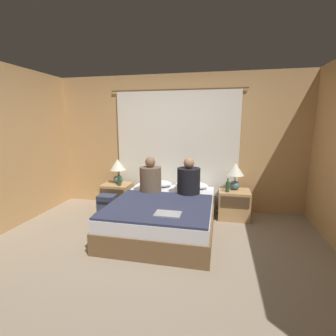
% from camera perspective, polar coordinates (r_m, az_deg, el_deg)
% --- Properties ---
extents(ground_plane, '(16.00, 16.00, 0.00)m').
position_cam_1_polar(ground_plane, '(3.28, -4.04, -19.41)').
color(ground_plane, gray).
extents(wall_back, '(4.76, 0.06, 2.50)m').
position_cam_1_polar(wall_back, '(4.63, 2.07, 5.89)').
color(wall_back, tan).
rests_on(wall_back, ground_plane).
extents(curtain_panel, '(2.49, 0.02, 2.23)m').
position_cam_1_polar(curtain_panel, '(4.59, 1.92, 4.09)').
color(curtain_panel, white).
rests_on(curtain_panel, ground_plane).
extents(bed, '(1.50, 1.93, 0.47)m').
position_cam_1_polar(bed, '(3.83, -0.93, -10.93)').
color(bed, brown).
rests_on(bed, ground_plane).
extents(nightstand_left, '(0.52, 0.46, 0.49)m').
position_cam_1_polar(nightstand_left, '(4.77, -11.82, -6.49)').
color(nightstand_left, tan).
rests_on(nightstand_left, ground_plane).
extents(nightstand_right, '(0.52, 0.46, 0.49)m').
position_cam_1_polar(nightstand_right, '(4.39, 15.18, -8.19)').
color(nightstand_right, tan).
rests_on(nightstand_right, ground_plane).
extents(lamp_left, '(0.30, 0.30, 0.46)m').
position_cam_1_polar(lamp_left, '(4.71, -11.69, 0.06)').
color(lamp_left, slate).
rests_on(lamp_left, nightstand_left).
extents(lamp_right, '(0.30, 0.30, 0.46)m').
position_cam_1_polar(lamp_right, '(4.33, 15.49, -1.07)').
color(lamp_right, slate).
rests_on(lamp_right, nightstand_right).
extents(pillow_left, '(0.59, 0.33, 0.12)m').
position_cam_1_polar(pillow_left, '(4.52, -2.84, -3.59)').
color(pillow_left, white).
rests_on(pillow_left, bed).
extents(pillow_right, '(0.59, 0.33, 0.12)m').
position_cam_1_polar(pillow_right, '(4.40, 5.50, -4.03)').
color(pillow_right, white).
rests_on(pillow_right, bed).
extents(blanket_on_bed, '(1.44, 1.28, 0.03)m').
position_cam_1_polar(blanket_on_bed, '(3.47, -2.05, -8.87)').
color(blanket_on_bed, '#2D334C').
rests_on(blanket_on_bed, bed).
extents(person_left_in_bed, '(0.36, 0.36, 0.61)m').
position_cam_1_polar(person_left_in_bed, '(4.12, -4.12, -2.43)').
color(person_left_in_bed, brown).
rests_on(person_left_in_bed, bed).
extents(person_right_in_bed, '(0.38, 0.38, 0.62)m').
position_cam_1_polar(person_right_in_bed, '(3.99, 4.86, -2.84)').
color(person_right_in_bed, black).
rests_on(person_right_in_bed, bed).
extents(beer_bottle_on_left_stand, '(0.06, 0.06, 0.24)m').
position_cam_1_polar(beer_bottle_on_left_stand, '(4.55, -11.31, -2.92)').
color(beer_bottle_on_left_stand, '#2D4C28').
rests_on(beer_bottle_on_left_stand, nightstand_left).
extents(beer_bottle_on_right_stand, '(0.06, 0.06, 0.23)m').
position_cam_1_polar(beer_bottle_on_right_stand, '(4.19, 13.79, -4.26)').
color(beer_bottle_on_right_stand, '#2D4C28').
rests_on(beer_bottle_on_right_stand, nightstand_right).
extents(laptop_on_bed, '(0.33, 0.22, 0.02)m').
position_cam_1_polar(laptop_on_bed, '(3.12, -0.02, -10.72)').
color(laptop_on_bed, '#9EA0A5').
rests_on(laptop_on_bed, blanket_on_bed).
extents(backpack_on_floor, '(0.30, 0.24, 0.41)m').
position_cam_1_polar(backpack_on_floor, '(4.38, -14.07, -8.43)').
color(backpack_on_floor, '#333D56').
rests_on(backpack_on_floor, ground_plane).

